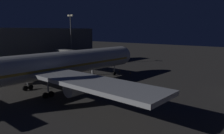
# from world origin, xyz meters

# --- Properties ---
(ground_plane) EXTENTS (320.00, 320.00, 0.00)m
(ground_plane) POSITION_xyz_m (0.00, 0.00, 0.00)
(ground_plane) COLOR #383533
(airliner_at_gate) EXTENTS (59.68, 60.62, 19.90)m
(airliner_at_gate) POSITION_xyz_m (0.00, 9.62, 5.74)
(airliner_at_gate) COLOR silver
(airliner_at_gate) RESTS_ON ground_plane
(jet_bridge) EXTENTS (19.72, 3.40, 7.39)m
(jet_bridge) POSITION_xyz_m (10.74, -9.87, 5.85)
(jet_bridge) COLOR #9E9E99
(jet_bridge) RESTS_ON ground_plane
(apron_floodlight_mast) EXTENTS (2.90, 0.50, 19.58)m
(apron_floodlight_mast) POSITION_xyz_m (25.50, -18.21, 11.26)
(apron_floodlight_mast) COLOR #59595E
(apron_floodlight_mast) RESTS_ON ground_plane
(traffic_cone_nose_port) EXTENTS (0.36, 0.36, 0.55)m
(traffic_cone_nose_port) POSITION_xyz_m (-2.20, -19.72, 0.28)
(traffic_cone_nose_port) COLOR orange
(traffic_cone_nose_port) RESTS_ON ground_plane
(traffic_cone_nose_starboard) EXTENTS (0.36, 0.36, 0.55)m
(traffic_cone_nose_starboard) POSITION_xyz_m (2.20, -19.72, 0.28)
(traffic_cone_nose_starboard) COLOR orange
(traffic_cone_nose_starboard) RESTS_ON ground_plane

